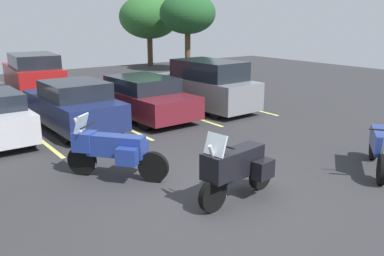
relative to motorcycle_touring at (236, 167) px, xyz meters
name	(u,v)px	position (x,y,z in m)	size (l,w,h in m)	color
ground	(225,201)	(-0.10, 0.17, -0.74)	(44.00, 44.00, 0.10)	#2D2D30
motorcycle_touring	(236,167)	(0.00, 0.00, 0.00)	(2.10, 0.97, 1.47)	black
motorcycle_second	(378,147)	(3.71, -0.71, -0.11)	(1.94, 1.48, 1.31)	black
motorcycle_third	(113,150)	(-1.39, 2.46, -0.03)	(1.61, 1.89, 1.40)	black
parking_stripes	(35,135)	(-1.85, 6.93, -0.68)	(15.81, 5.08, 0.01)	#EAE066
car_navy	(73,106)	(-0.58, 7.00, 0.06)	(1.91, 4.31, 1.53)	navy
car_maroon	(141,97)	(1.92, 7.13, 0.03)	(2.11, 4.83, 1.45)	maroon
car_grey	(205,86)	(4.55, 6.85, 0.22)	(2.06, 4.65, 1.88)	slate
car_far_red	(33,75)	(0.08, 13.74, 0.24)	(2.29, 4.74, 1.88)	maroon
tree_right	(188,14)	(10.60, 16.53, 2.96)	(3.56, 3.56, 4.97)	#4C3823
tree_far_right	(149,17)	(10.36, 20.94, 2.75)	(4.29, 4.29, 4.98)	#4C3823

